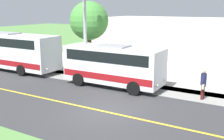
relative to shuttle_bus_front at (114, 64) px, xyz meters
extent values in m
plane|color=#548442|center=(4.51, 2.05, -1.59)|extent=(120.00, 120.00, 0.00)
cube|color=#333335|center=(4.51, 2.05, -1.59)|extent=(8.00, 100.00, 0.01)
cube|color=gray|center=(-0.69, 2.05, -1.59)|extent=(2.40, 100.00, 0.01)
cube|color=#B2ADA3|center=(-7.89, 5.05, -1.59)|extent=(14.00, 36.00, 0.01)
cube|color=gold|center=(4.51, 2.05, -1.58)|extent=(0.16, 100.00, 0.00)
cube|color=white|center=(0.00, 0.00, -0.03)|extent=(2.43, 6.93, 2.42)
cube|color=maroon|center=(0.00, 0.00, -0.69)|extent=(2.47, 6.79, 0.44)
cube|color=black|center=(0.00, 0.00, 0.63)|extent=(2.47, 6.24, 0.70)
cube|color=gray|center=(0.00, 0.00, 1.24)|extent=(1.46, 2.08, 0.12)
cylinder|color=black|center=(-1.21, 2.15, -1.14)|extent=(0.25, 0.90, 0.90)
cylinder|color=black|center=(1.21, 2.15, -1.14)|extent=(0.25, 0.90, 0.90)
cylinder|color=black|center=(-1.21, -2.15, -1.14)|extent=(0.25, 0.90, 0.90)
cylinder|color=black|center=(1.21, -2.15, -1.14)|extent=(0.25, 0.90, 0.90)
sphere|color=#F2EACC|center=(-0.67, 3.48, -0.89)|extent=(0.20, 0.20, 0.20)
sphere|color=#F2EACC|center=(0.67, 3.48, -0.89)|extent=(0.20, 0.20, 0.20)
cube|color=white|center=(-0.03, -11.49, 0.15)|extent=(2.49, 11.63, 2.79)
cube|color=maroon|center=(-0.03, -11.49, -0.69)|extent=(2.53, 11.40, 0.44)
cube|color=black|center=(-0.03, -11.49, 0.99)|extent=(2.53, 10.47, 0.70)
cube|color=gray|center=(-0.03, -11.49, 1.60)|extent=(1.50, 3.49, 0.12)
cylinder|color=black|center=(-1.28, -7.89, -1.14)|extent=(0.25, 0.90, 0.90)
cylinder|color=black|center=(1.21, -7.89, -1.14)|extent=(0.25, 0.90, 0.90)
sphere|color=#F2EACC|center=(-0.72, -5.65, -0.89)|extent=(0.20, 0.20, 0.20)
sphere|color=#F2EACC|center=(0.65, -5.65, -0.89)|extent=(0.20, 0.20, 0.20)
cylinder|color=#4C1919|center=(-0.32, 6.07, -1.15)|extent=(0.18, 0.18, 0.89)
cylinder|color=#4C1919|center=(-0.12, 6.07, -1.15)|extent=(0.18, 0.18, 0.89)
cylinder|color=#1E2347|center=(-0.22, 6.07, -0.35)|extent=(0.34, 0.34, 0.70)
sphere|color=tan|center=(-0.22, 6.07, 0.12)|extent=(0.24, 0.24, 0.24)
cylinder|color=#1E2347|center=(-0.40, 6.07, -0.32)|extent=(0.29, 0.10, 0.63)
cube|color=beige|center=(-0.48, 6.12, -0.75)|extent=(0.20, 0.12, 0.28)
cylinder|color=#1E2347|center=(-0.04, 6.07, -0.32)|extent=(0.29, 0.10, 0.63)
cube|color=beige|center=(0.04, 6.12, -0.75)|extent=(0.20, 0.12, 0.28)
cylinder|color=#9E9EA3|center=(-0.49, -2.72, 2.12)|extent=(0.24, 0.24, 7.43)
cylinder|color=brown|center=(-2.89, -4.01, -0.03)|extent=(0.36, 0.36, 3.12)
sphere|color=#478C3D|center=(-2.89, -4.01, 2.74)|extent=(3.23, 3.23, 3.23)
cube|color=beige|center=(-16.89, 0.38, 0.48)|extent=(10.00, 21.07, 4.13)
camera|label=1|loc=(16.20, 9.27, 3.83)|focal=44.05mm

